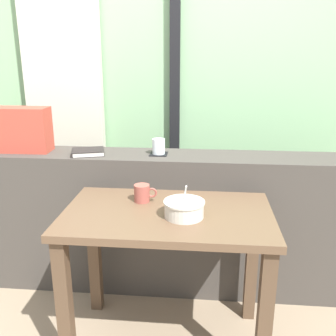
# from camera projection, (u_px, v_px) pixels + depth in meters

# --- Properties ---
(outdoor_backdrop) EXTENTS (4.80, 0.08, 2.80)m
(outdoor_backdrop) POSITION_uv_depth(u_px,v_px,m) (175.00, 55.00, 2.70)
(outdoor_backdrop) COLOR #8EBC89
(outdoor_backdrop) RESTS_ON ground
(curtain_left_panel) EXTENTS (0.56, 0.06, 2.50)m
(curtain_left_panel) POSITION_uv_depth(u_px,v_px,m) (63.00, 77.00, 2.72)
(curtain_left_panel) COLOR beige
(curtain_left_panel) RESTS_ON ground
(window_divider_post) EXTENTS (0.07, 0.05, 2.60)m
(window_divider_post) POSITION_uv_depth(u_px,v_px,m) (175.00, 70.00, 2.66)
(window_divider_post) COLOR black
(window_divider_post) RESTS_ON ground
(dark_console_ledge) EXTENTS (2.80, 0.30, 0.85)m
(dark_console_ledge) POSITION_uv_depth(u_px,v_px,m) (165.00, 222.00, 2.34)
(dark_console_ledge) COLOR #423D38
(dark_console_ledge) RESTS_ON ground
(breakfast_table) EXTENTS (0.96, 0.58, 0.72)m
(breakfast_table) POSITION_uv_depth(u_px,v_px,m) (168.00, 239.00, 1.80)
(breakfast_table) COLOR brown
(breakfast_table) RESTS_ON ground
(coaster_square) EXTENTS (0.10, 0.10, 0.00)m
(coaster_square) POSITION_uv_depth(u_px,v_px,m) (159.00, 154.00, 2.21)
(coaster_square) COLOR black
(coaster_square) RESTS_ON dark_console_ledge
(juice_glass) EXTENTS (0.07, 0.07, 0.09)m
(juice_glass) POSITION_uv_depth(u_px,v_px,m) (159.00, 147.00, 2.20)
(juice_glass) COLOR white
(juice_glass) RESTS_ON coaster_square
(closed_book) EXTENTS (0.21, 0.19, 0.03)m
(closed_book) POSITION_uv_depth(u_px,v_px,m) (88.00, 152.00, 2.21)
(closed_book) COLOR black
(closed_book) RESTS_ON dark_console_ledge
(throw_pillow) EXTENTS (0.32, 0.15, 0.26)m
(throw_pillow) POSITION_uv_depth(u_px,v_px,m) (22.00, 130.00, 2.25)
(throw_pillow) COLOR #B74233
(throw_pillow) RESTS_ON dark_console_ledge
(soup_bowl) EXTENTS (0.18, 0.18, 0.16)m
(soup_bowl) POSITION_uv_depth(u_px,v_px,m) (184.00, 209.00, 1.70)
(soup_bowl) COLOR beige
(soup_bowl) RESTS_ON breakfast_table
(ceramic_mug) EXTENTS (0.11, 0.08, 0.08)m
(ceramic_mug) POSITION_uv_depth(u_px,v_px,m) (142.00, 193.00, 1.87)
(ceramic_mug) COLOR #9E4C42
(ceramic_mug) RESTS_ON breakfast_table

